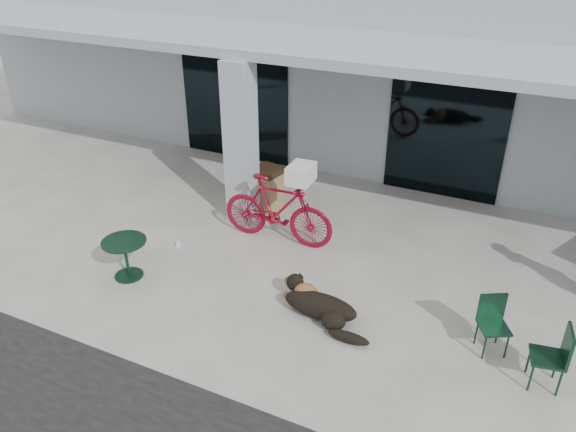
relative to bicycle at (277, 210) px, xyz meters
The scene contains 14 objects.
ground 1.91m from the bicycle, 75.11° to the right, with size 80.00×80.00×0.00m, color beige.
building 6.96m from the bicycle, 86.07° to the left, with size 22.00×7.00×4.50m, color #A0ADB6.
storefront_glass_left 4.30m from the bicycle, 130.22° to the left, with size 2.80×0.06×2.70m, color black.
storefront_glass_right 4.01m from the bicycle, 55.02° to the left, with size 2.40×0.06×2.70m, color black.
column 1.49m from the bicycle, 151.79° to the left, with size 0.50×0.50×3.12m, color #A0ADB6.
overhang 3.21m from the bicycle, 75.97° to the left, with size 22.00×2.80×0.18m, color #A0ADB6.
bicycle is the anchor object (origin of this frame).
laundry_basket 0.91m from the bicycle, ahead, with size 0.53×0.39×0.32m, color white.
dog 2.38m from the bicycle, 47.86° to the right, with size 1.33×0.44×0.44m, color black, non-canonical shape.
cup_near_dog 1.92m from the bicycle, 147.35° to the right, with size 0.08×0.08×0.10m, color white.
cafe_table_near 2.76m from the bicycle, 129.26° to the right, with size 0.73×0.73×0.69m, color #123422, non-canonical shape.
cafe_chair_far_a 4.24m from the bicycle, 19.62° to the right, with size 0.38×0.42×0.84m, color #123422, non-canonical shape.
cafe_chair_far_b 5.01m from the bicycle, 20.90° to the right, with size 0.41×0.45×0.91m, color #123422, non-canonical shape.
trash_receptacle 1.30m from the bicycle, 124.89° to the left, with size 0.53×0.53×0.91m, color #937C4C, non-canonical shape.
Camera 1 is at (3.56, -6.28, 5.38)m, focal length 35.00 mm.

